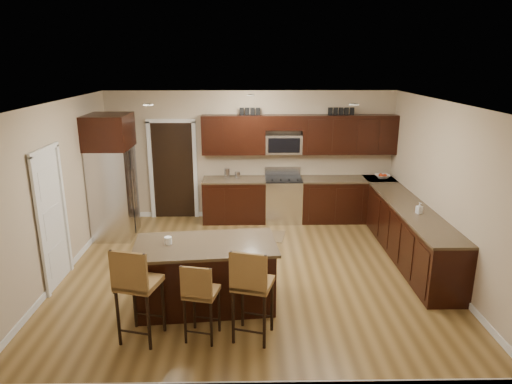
{
  "coord_description": "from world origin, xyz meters",
  "views": [
    {
      "loc": [
        -0.05,
        -6.72,
        3.32
      ],
      "look_at": [
        0.07,
        0.4,
        1.23
      ],
      "focal_mm": 32.0,
      "sensor_mm": 36.0,
      "label": 1
    }
  ],
  "objects_px": {
    "stool_mid": "(200,293)",
    "stool_right": "(251,284)",
    "refrigerator": "(112,175)",
    "range": "(283,199)",
    "stool_left": "(136,284)",
    "island": "(206,277)"
  },
  "relations": [
    {
      "from": "stool_mid",
      "to": "stool_right",
      "type": "xyz_separation_m",
      "value": [
        0.61,
        -0.01,
        0.11
      ]
    },
    {
      "from": "refrigerator",
      "to": "stool_right",
      "type": "bearing_deg",
      "value": -53.47
    },
    {
      "from": "stool_mid",
      "to": "range",
      "type": "bearing_deg",
      "value": 85.95
    },
    {
      "from": "stool_left",
      "to": "stool_right",
      "type": "bearing_deg",
      "value": 15.0
    },
    {
      "from": "stool_left",
      "to": "refrigerator",
      "type": "distance_m",
      "value": 3.74
    },
    {
      "from": "island",
      "to": "refrigerator",
      "type": "height_order",
      "value": "refrigerator"
    },
    {
      "from": "island",
      "to": "stool_mid",
      "type": "distance_m",
      "value": 0.86
    },
    {
      "from": "range",
      "to": "island",
      "type": "xyz_separation_m",
      "value": [
        -1.32,
        -3.45,
        -0.04
      ]
    },
    {
      "from": "stool_right",
      "to": "refrigerator",
      "type": "distance_m",
      "value": 4.38
    },
    {
      "from": "range",
      "to": "island",
      "type": "height_order",
      "value": "range"
    },
    {
      "from": "range",
      "to": "island",
      "type": "distance_m",
      "value": 3.7
    },
    {
      "from": "stool_right",
      "to": "refrigerator",
      "type": "xyz_separation_m",
      "value": [
        -2.6,
        3.5,
        0.46
      ]
    },
    {
      "from": "refrigerator",
      "to": "range",
      "type": "bearing_deg",
      "value": 13.61
    },
    {
      "from": "range",
      "to": "refrigerator",
      "type": "xyz_separation_m",
      "value": [
        -3.3,
        -0.8,
        0.74
      ]
    },
    {
      "from": "stool_left",
      "to": "range",
      "type": "bearing_deg",
      "value": 79.27
    },
    {
      "from": "range",
      "to": "stool_mid",
      "type": "height_order",
      "value": "range"
    },
    {
      "from": "island",
      "to": "stool_left",
      "type": "distance_m",
      "value": 1.18
    },
    {
      "from": "stool_right",
      "to": "range",
      "type": "bearing_deg",
      "value": 96.97
    },
    {
      "from": "stool_mid",
      "to": "stool_right",
      "type": "relative_size",
      "value": 0.85
    },
    {
      "from": "stool_mid",
      "to": "island",
      "type": "bearing_deg",
      "value": 103.0
    },
    {
      "from": "range",
      "to": "stool_left",
      "type": "xyz_separation_m",
      "value": [
        -2.07,
        -4.3,
        0.3
      ]
    },
    {
      "from": "range",
      "to": "island",
      "type": "bearing_deg",
      "value": -110.89
    }
  ]
}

